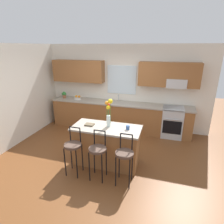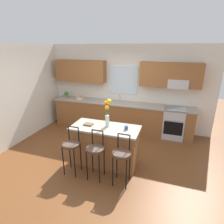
{
  "view_description": "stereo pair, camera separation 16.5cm",
  "coord_description": "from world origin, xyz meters",
  "px_view_note": "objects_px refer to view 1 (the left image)",
  "views": [
    {
      "loc": [
        1.41,
        -3.83,
        2.61
      ],
      "look_at": [
        0.1,
        0.55,
        1.0
      ],
      "focal_mm": 29.77,
      "sensor_mm": 36.0,
      "label": 1
    },
    {
      "loc": [
        1.57,
        -3.78,
        2.61
      ],
      "look_at": [
        0.1,
        0.55,
        1.0
      ],
      "focal_mm": 29.77,
      "sensor_mm": 36.0,
      "label": 2
    }
  ],
  "objects_px": {
    "mug_ceramic": "(128,127)",
    "cookbook": "(89,125)",
    "potted_plant_small": "(64,94)",
    "bar_stool_middle": "(98,151)",
    "bar_stool_near": "(73,147)",
    "flower_vase": "(109,111)",
    "bar_stool_far": "(125,156)",
    "fruit_bowl_oranges": "(78,98)",
    "kitchen_island": "(107,145)",
    "oven_range": "(172,122)"
  },
  "relations": [
    {
      "from": "bar_stool_near",
      "to": "cookbook",
      "type": "bearing_deg",
      "value": 75.14
    },
    {
      "from": "flower_vase",
      "to": "potted_plant_small",
      "type": "relative_size",
      "value": 2.81
    },
    {
      "from": "bar_stool_far",
      "to": "potted_plant_small",
      "type": "xyz_separation_m",
      "value": [
        -2.73,
        2.51,
        0.41
      ]
    },
    {
      "from": "bar_stool_far",
      "to": "potted_plant_small",
      "type": "height_order",
      "value": "potted_plant_small"
    },
    {
      "from": "cookbook",
      "to": "flower_vase",
      "type": "bearing_deg",
      "value": 8.17
    },
    {
      "from": "bar_stool_near",
      "to": "flower_vase",
      "type": "distance_m",
      "value": 1.07
    },
    {
      "from": "kitchen_island",
      "to": "fruit_bowl_oranges",
      "type": "distance_m",
      "value": 2.61
    },
    {
      "from": "oven_range",
      "to": "fruit_bowl_oranges",
      "type": "xyz_separation_m",
      "value": [
        -3.13,
        0.02,
        0.5
      ]
    },
    {
      "from": "kitchen_island",
      "to": "fruit_bowl_oranges",
      "type": "bearing_deg",
      "value": 130.64
    },
    {
      "from": "oven_range",
      "to": "kitchen_island",
      "type": "height_order",
      "value": "same"
    },
    {
      "from": "oven_range",
      "to": "potted_plant_small",
      "type": "height_order",
      "value": "potted_plant_small"
    },
    {
      "from": "mug_ceramic",
      "to": "potted_plant_small",
      "type": "bearing_deg",
      "value": 144.17
    },
    {
      "from": "fruit_bowl_oranges",
      "to": "potted_plant_small",
      "type": "height_order",
      "value": "potted_plant_small"
    },
    {
      "from": "bar_stool_far",
      "to": "fruit_bowl_oranges",
      "type": "bearing_deg",
      "value": 131.52
    },
    {
      "from": "bar_stool_near",
      "to": "flower_vase",
      "type": "xyz_separation_m",
      "value": [
        0.59,
        0.62,
        0.65
      ]
    },
    {
      "from": "kitchen_island",
      "to": "bar_stool_far",
      "type": "xyz_separation_m",
      "value": [
        0.55,
        -0.56,
        0.17
      ]
    },
    {
      "from": "oven_range",
      "to": "bar_stool_near",
      "type": "distance_m",
      "value": 3.2
    },
    {
      "from": "potted_plant_small",
      "to": "oven_range",
      "type": "bearing_deg",
      "value": -0.41
    },
    {
      "from": "potted_plant_small",
      "to": "bar_stool_far",
      "type": "bearing_deg",
      "value": -42.51
    },
    {
      "from": "kitchen_island",
      "to": "bar_stool_near",
      "type": "bearing_deg",
      "value": -134.37
    },
    {
      "from": "kitchen_island",
      "to": "cookbook",
      "type": "xyz_separation_m",
      "value": [
        -0.4,
        -0.01,
        0.47
      ]
    },
    {
      "from": "mug_ceramic",
      "to": "cookbook",
      "type": "distance_m",
      "value": 0.88
    },
    {
      "from": "mug_ceramic",
      "to": "cookbook",
      "type": "xyz_separation_m",
      "value": [
        -0.88,
        -0.03,
        -0.03
      ]
    },
    {
      "from": "bar_stool_middle",
      "to": "mug_ceramic",
      "type": "distance_m",
      "value": 0.82
    },
    {
      "from": "bar_stool_far",
      "to": "flower_vase",
      "type": "xyz_separation_m",
      "value": [
        -0.51,
        0.62,
        0.65
      ]
    },
    {
      "from": "oven_range",
      "to": "flower_vase",
      "type": "relative_size",
      "value": 1.43
    },
    {
      "from": "oven_range",
      "to": "flower_vase",
      "type": "bearing_deg",
      "value": -127.43
    },
    {
      "from": "kitchen_island",
      "to": "bar_stool_near",
      "type": "distance_m",
      "value": 0.8
    },
    {
      "from": "kitchen_island",
      "to": "mug_ceramic",
      "type": "bearing_deg",
      "value": 2.48
    },
    {
      "from": "bar_stool_far",
      "to": "mug_ceramic",
      "type": "xyz_separation_m",
      "value": [
        -0.07,
        0.58,
        0.33
      ]
    },
    {
      "from": "bar_stool_far",
      "to": "cookbook",
      "type": "bearing_deg",
      "value": 149.79
    },
    {
      "from": "flower_vase",
      "to": "mug_ceramic",
      "type": "distance_m",
      "value": 0.55
    },
    {
      "from": "kitchen_island",
      "to": "mug_ceramic",
      "type": "xyz_separation_m",
      "value": [
        0.48,
        0.02,
        0.5
      ]
    },
    {
      "from": "fruit_bowl_oranges",
      "to": "oven_range",
      "type": "bearing_deg",
      "value": -0.45
    },
    {
      "from": "flower_vase",
      "to": "fruit_bowl_oranges",
      "type": "xyz_separation_m",
      "value": [
        -1.7,
        1.89,
        -0.32
      ]
    },
    {
      "from": "potted_plant_small",
      "to": "bar_stool_middle",
      "type": "bearing_deg",
      "value": -48.93
    },
    {
      "from": "cookbook",
      "to": "bar_stool_near",
      "type": "bearing_deg",
      "value": -104.86
    },
    {
      "from": "oven_range",
      "to": "flower_vase",
      "type": "xyz_separation_m",
      "value": [
        -1.42,
        -1.86,
        0.82
      ]
    },
    {
      "from": "bar_stool_far",
      "to": "fruit_bowl_oranges",
      "type": "relative_size",
      "value": 4.34
    },
    {
      "from": "kitchen_island",
      "to": "potted_plant_small",
      "type": "height_order",
      "value": "potted_plant_small"
    },
    {
      "from": "kitchen_island",
      "to": "oven_range",
      "type": "bearing_deg",
      "value": 52.66
    },
    {
      "from": "oven_range",
      "to": "mug_ceramic",
      "type": "distance_m",
      "value": 2.19
    },
    {
      "from": "kitchen_island",
      "to": "potted_plant_small",
      "type": "bearing_deg",
      "value": 138.33
    },
    {
      "from": "flower_vase",
      "to": "potted_plant_small",
      "type": "distance_m",
      "value": 2.92
    },
    {
      "from": "bar_stool_near",
      "to": "bar_stool_far",
      "type": "distance_m",
      "value": 1.1
    },
    {
      "from": "oven_range",
      "to": "bar_stool_far",
      "type": "bearing_deg",
      "value": -110.2
    },
    {
      "from": "oven_range",
      "to": "kitchen_island",
      "type": "xyz_separation_m",
      "value": [
        -1.46,
        -1.92,
        0.0
      ]
    },
    {
      "from": "bar_stool_middle",
      "to": "kitchen_island",
      "type": "bearing_deg",
      "value": 90.0
    },
    {
      "from": "bar_stool_middle",
      "to": "bar_stool_far",
      "type": "distance_m",
      "value": 0.55
    },
    {
      "from": "kitchen_island",
      "to": "bar_stool_near",
      "type": "xyz_separation_m",
      "value": [
        -0.55,
        -0.56,
        0.17
      ]
    }
  ]
}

